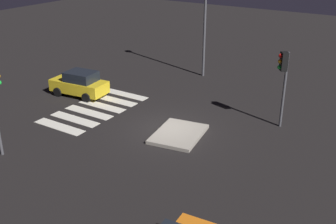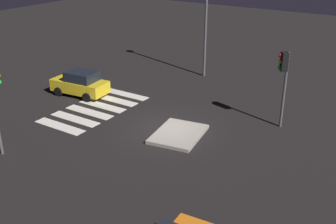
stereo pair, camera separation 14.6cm
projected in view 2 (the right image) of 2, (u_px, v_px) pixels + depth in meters
ground_plane at (168, 129)px, 21.72m from camera, size 80.00×80.00×0.00m
traffic_island at (179, 134)px, 20.99m from camera, size 3.37×2.74×0.18m
car_yellow at (80, 84)px, 26.09m from camera, size 2.02×3.81×1.61m
traffic_light_west at (284, 71)px, 20.81m from camera, size 0.54×0.53×4.10m
crosswalk_near at (96, 109)px, 24.27m from camera, size 6.45×3.20×0.02m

